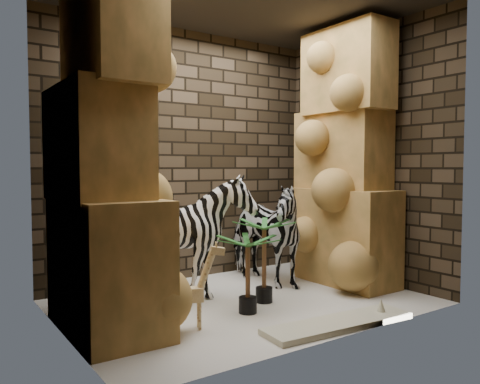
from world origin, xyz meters
TOP-DOWN VIEW (x-y plane):
  - floor at (0.00, 0.00)m, footprint 3.50×3.50m
  - wall_back at (0.00, 1.25)m, footprint 3.50×0.00m
  - wall_front at (0.00, -1.25)m, footprint 3.50×0.00m
  - wall_left at (-1.75, 0.00)m, footprint 0.00×3.00m
  - wall_right at (1.75, 0.00)m, footprint 0.00×3.00m
  - rock_pillar_left at (-1.40, 0.00)m, footprint 0.68×1.30m
  - rock_pillar_right at (1.42, 0.00)m, footprint 0.58×1.25m
  - zebra_right at (0.58, 0.51)m, footprint 0.68×1.19m
  - zebra_left at (-0.41, 0.42)m, footprint 1.12×1.35m
  - giraffe_toy at (-0.86, -0.39)m, footprint 0.40×0.26m
  - palm_front at (0.16, -0.11)m, footprint 0.36×0.36m
  - palm_back at (-0.18, -0.31)m, footprint 0.36×0.36m
  - surfboard at (0.25, -1.05)m, footprint 1.44×0.46m

SIDE VIEW (x-z plane):
  - floor at x=0.00m, z-range 0.00..0.00m
  - surfboard at x=0.25m, z-range 0.00..0.05m
  - palm_back at x=-0.18m, z-range 0.00..0.73m
  - giraffe_toy at x=-0.86m, z-range 0.00..0.75m
  - palm_front at x=0.16m, z-range 0.00..0.85m
  - zebra_left at x=-0.41m, z-range 0.00..1.17m
  - zebra_right at x=0.58m, z-range 0.00..1.38m
  - wall_back at x=0.00m, z-range -0.25..3.25m
  - wall_front at x=0.00m, z-range -0.25..3.25m
  - wall_left at x=-1.75m, z-range 0.00..3.00m
  - wall_right at x=1.75m, z-range 0.00..3.00m
  - rock_pillar_left at x=-1.40m, z-range 0.00..3.00m
  - rock_pillar_right at x=1.42m, z-range 0.00..3.00m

